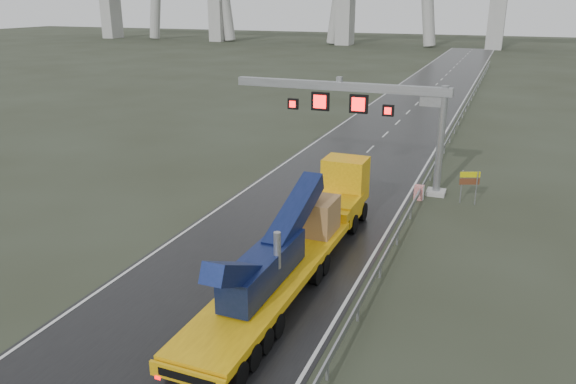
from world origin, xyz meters
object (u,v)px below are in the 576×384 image
at_px(exit_sign_pair, 470,181).
at_px(sign_gantry, 369,106).
at_px(heavy_haul_truck, 306,230).
at_px(striped_barrier, 419,192).

bearing_deg(exit_sign_pair, sign_gantry, 149.06).
bearing_deg(exit_sign_pair, heavy_haul_truck, -142.09).
height_order(heavy_haul_truck, striped_barrier, heavy_haul_truck).
height_order(exit_sign_pair, striped_barrier, exit_sign_pair).
xyz_separation_m(heavy_haul_truck, striped_barrier, (3.71, 11.26, -1.19)).
xyz_separation_m(sign_gantry, exit_sign_pair, (6.90, -1.06, -4.10)).
distance_m(sign_gantry, heavy_haul_truck, 13.32).
distance_m(exit_sign_pair, striped_barrier, 3.19).
relative_size(sign_gantry, heavy_haul_truck, 0.80).
relative_size(heavy_haul_truck, exit_sign_pair, 8.62).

